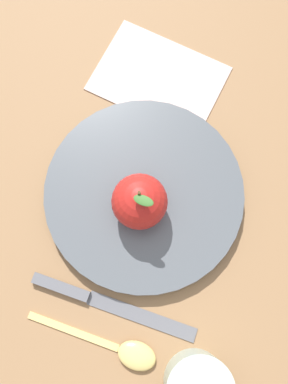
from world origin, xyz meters
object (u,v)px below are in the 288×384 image
object	(u,v)px
apple	(139,202)
knife	(99,301)
spoon	(123,350)
dinner_plate	(144,194)
linen_napkin	(159,78)

from	to	relation	value
apple	knife	distance (m)	0.14
spoon	knife	bearing A→B (deg)	178.43
dinner_plate	knife	bearing A→B (deg)	-52.26
spoon	linen_napkin	size ratio (longest dim) A/B	0.79
spoon	linen_napkin	distance (m)	0.38
knife	linen_napkin	bearing A→B (deg)	136.27
dinner_plate	spoon	distance (m)	0.20
knife	dinner_plate	bearing A→B (deg)	127.74
dinner_plate	linen_napkin	xyz separation A→B (m)	(-0.14, 0.10, -0.01)
apple	linen_napkin	distance (m)	0.20
knife	spoon	xyz separation A→B (m)	(0.07, -0.00, 0.00)
dinner_plate	apple	distance (m)	0.05
dinner_plate	knife	size ratio (longest dim) A/B	1.51
apple	knife	world-z (taller)	apple
knife	apple	bearing A→B (deg)	126.55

